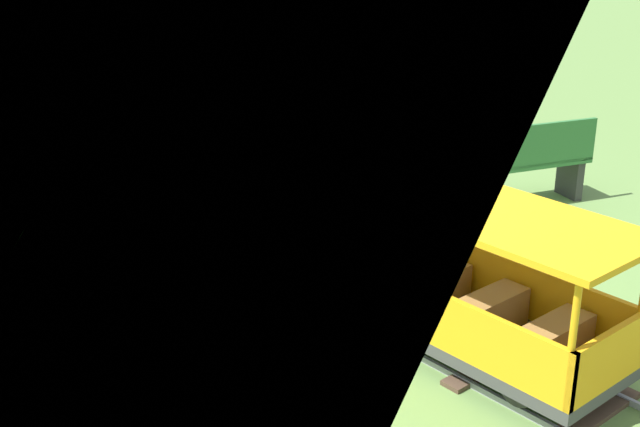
{
  "coord_description": "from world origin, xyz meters",
  "views": [
    {
      "loc": [
        -3.7,
        -4.43,
        2.69
      ],
      "look_at": [
        0.0,
        -0.13,
        0.55
      ],
      "focal_mm": 46.35,
      "sensor_mm": 36.0,
      "label": 1
    }
  ],
  "objects": [
    {
      "name": "ground_plane",
      "position": [
        0.0,
        0.0,
        0.0
      ],
      "size": [
        60.0,
        60.0,
        0.0
      ],
      "primitive_type": "plane",
      "color": "#608442"
    },
    {
      "name": "track",
      "position": [
        0.0,
        -0.33,
        0.02
      ],
      "size": [
        0.79,
        6.4,
        0.04
      ],
      "color": "gray",
      "rests_on": "ground_plane"
    },
    {
      "name": "locomotive",
      "position": [
        0.0,
        0.87,
        0.48
      ],
      "size": [
        0.75,
        1.45,
        0.99
      ],
      "color": "#192338",
      "rests_on": "ground_plane"
    },
    {
      "name": "passenger_car",
      "position": [
        0.0,
        -1.23,
        0.42
      ],
      "size": [
        0.85,
        2.7,
        0.97
      ],
      "color": "#3F3F3F",
      "rests_on": "ground_plane"
    },
    {
      "name": "conductor_person",
      "position": [
        -1.08,
        0.41,
        0.96
      ],
      "size": [
        0.3,
        0.3,
        1.62
      ],
      "color": "#282D47",
      "rests_on": "ground_plane"
    },
    {
      "name": "park_bench",
      "position": [
        2.55,
        -0.1,
        0.42
      ],
      "size": [
        1.36,
        0.8,
        0.82
      ],
      "color": "#2D6B33",
      "rests_on": "ground_plane"
    }
  ]
}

